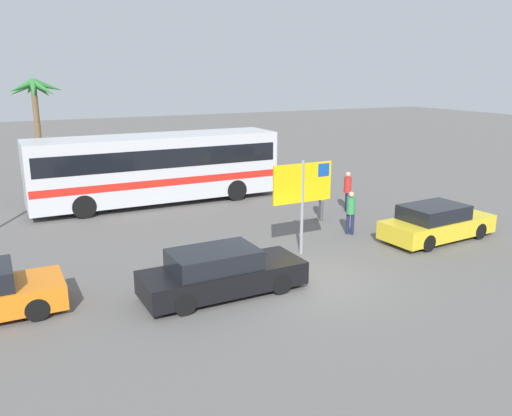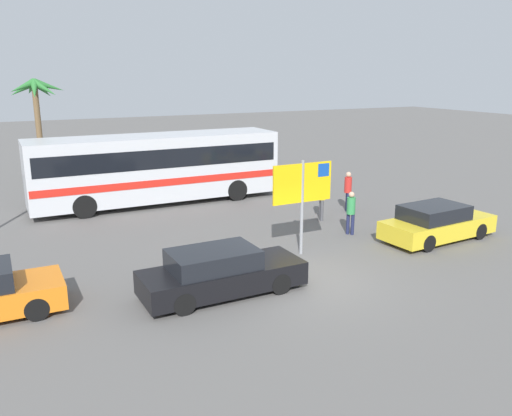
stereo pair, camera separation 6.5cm
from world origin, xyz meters
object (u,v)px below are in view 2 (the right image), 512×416
object	(u,v)px
car_yellow	(437,223)
car_black	(220,273)
pedestrian_by_bus	(351,209)
pedestrian_near_sign	(322,195)
ferry_sign	(304,187)
pedestrian_crossing_lot	(348,188)
bus_front_coach	(157,165)

from	to	relation	value
car_yellow	car_black	size ratio (longest dim) A/B	0.99
pedestrian_by_bus	pedestrian_near_sign	xyz separation A→B (m)	(0.12, 2.14, 0.11)
ferry_sign	car_yellow	distance (m)	5.52
pedestrian_by_bus	car_yellow	bearing A→B (deg)	102.42
pedestrian_by_bus	pedestrian_crossing_lot	xyz separation A→B (m)	(1.92, 2.81, 0.08)
pedestrian_near_sign	ferry_sign	bearing A→B (deg)	64.73
pedestrian_by_bus	pedestrian_near_sign	size ratio (longest dim) A/B	0.91
ferry_sign	pedestrian_crossing_lot	bearing A→B (deg)	38.94
car_black	bus_front_coach	bearing A→B (deg)	81.38
bus_front_coach	pedestrian_by_bus	world-z (taller)	bus_front_coach
car_yellow	pedestrian_by_bus	distance (m)	3.12
car_black	pedestrian_by_bus	world-z (taller)	pedestrian_by_bus
ferry_sign	car_black	world-z (taller)	ferry_sign
car_yellow	pedestrian_by_bus	bearing A→B (deg)	137.07
pedestrian_crossing_lot	ferry_sign	bearing A→B (deg)	-114.77
ferry_sign	pedestrian_by_bus	world-z (taller)	ferry_sign
ferry_sign	car_black	distance (m)	4.56
bus_front_coach	car_black	world-z (taller)	bus_front_coach
car_yellow	car_black	bearing A→B (deg)	-177.85
car_black	pedestrian_by_bus	xyz separation A→B (m)	(6.56, 2.92, 0.34)
bus_front_coach	pedestrian_crossing_lot	xyz separation A→B (m)	(7.00, -5.29, -0.73)
bus_front_coach	car_yellow	xyz separation A→B (m)	(7.49, -10.05, -1.15)
bus_front_coach	car_yellow	distance (m)	12.58
pedestrian_near_sign	pedestrian_crossing_lot	size ratio (longest dim) A/B	1.03
pedestrian_near_sign	car_black	bearing A→B (deg)	53.99
car_yellow	pedestrian_crossing_lot	bearing A→B (deg)	91.89
ferry_sign	car_yellow	world-z (taller)	ferry_sign
ferry_sign	pedestrian_crossing_lot	xyz separation A→B (m)	(4.69, 3.85, -1.27)
pedestrian_near_sign	pedestrian_by_bus	bearing A→B (deg)	103.70
ferry_sign	pedestrian_crossing_lot	world-z (taller)	ferry_sign
car_black	pedestrian_near_sign	distance (m)	8.39
ferry_sign	car_yellow	xyz separation A→B (m)	(5.17, -0.91, -1.69)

